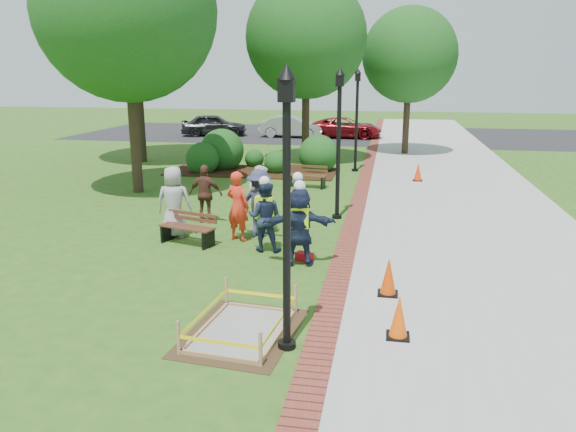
% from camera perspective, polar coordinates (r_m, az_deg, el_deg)
% --- Properties ---
extents(ground, '(100.00, 100.00, 0.00)m').
position_cam_1_polar(ground, '(11.86, -3.44, -6.01)').
color(ground, '#285116').
rests_on(ground, ground).
extents(sidewalk, '(6.00, 60.00, 0.02)m').
position_cam_1_polar(sidewalk, '(21.31, 16.41, 2.73)').
color(sidewalk, '#9E9E99').
rests_on(sidewalk, ground).
extents(brick_edging, '(0.50, 60.00, 0.03)m').
position_cam_1_polar(brick_edging, '(21.20, 7.64, 3.16)').
color(brick_edging, maroon).
rests_on(brick_edging, ground).
extents(mulch_bed, '(7.00, 3.00, 0.05)m').
position_cam_1_polar(mulch_bed, '(23.84, -3.61, 4.53)').
color(mulch_bed, '#381E0F').
rests_on(mulch_bed, ground).
extents(parking_lot, '(36.00, 12.00, 0.01)m').
position_cam_1_polar(parking_lot, '(38.10, 6.33, 8.21)').
color(parking_lot, black).
rests_on(parking_lot, ground).
extents(wet_concrete_pad, '(1.92, 2.46, 0.55)m').
position_cam_1_polar(wet_concrete_pad, '(9.31, -4.73, -10.44)').
color(wet_concrete_pad, '#47331E').
rests_on(wet_concrete_pad, ground).
extents(bench_near, '(1.51, 0.86, 0.78)m').
position_cam_1_polar(bench_near, '(14.05, -10.16, -1.86)').
color(bench_near, brown).
rests_on(bench_near, ground).
extents(bench_far, '(1.53, 0.69, 0.80)m').
position_cam_1_polar(bench_far, '(20.59, 1.87, 3.62)').
color(bench_far, '#53321C').
rests_on(bench_far, ground).
extents(cone_front, '(0.37, 0.37, 0.74)m').
position_cam_1_polar(cone_front, '(9.23, 11.19, -10.09)').
color(cone_front, black).
rests_on(cone_front, ground).
extents(cone_back, '(0.38, 0.38, 0.76)m').
position_cam_1_polar(cone_back, '(10.86, 10.17, -6.14)').
color(cone_back, black).
rests_on(cone_back, ground).
extents(cone_far, '(0.37, 0.37, 0.72)m').
position_cam_1_polar(cone_far, '(22.30, 13.07, 4.34)').
color(cone_far, black).
rests_on(cone_far, ground).
extents(toolbox, '(0.44, 0.35, 0.19)m').
position_cam_1_polar(toolbox, '(12.67, 1.67, -4.16)').
color(toolbox, '#A80C16').
rests_on(toolbox, ground).
extents(lamp_near, '(0.28, 0.28, 4.26)m').
position_cam_1_polar(lamp_near, '(8.08, -0.13, 2.55)').
color(lamp_near, black).
rests_on(lamp_near, ground).
extents(lamp_mid, '(0.28, 0.28, 4.26)m').
position_cam_1_polar(lamp_mid, '(15.93, 5.18, 8.44)').
color(lamp_mid, black).
rests_on(lamp_mid, ground).
extents(lamp_far, '(0.28, 0.28, 4.26)m').
position_cam_1_polar(lamp_far, '(23.88, 7.00, 10.42)').
color(lamp_far, black).
rests_on(lamp_far, ground).
extents(tree_left, '(5.95, 5.95, 9.04)m').
position_cam_1_polar(tree_left, '(20.21, -16.12, 19.41)').
color(tree_left, '#3D2D1E').
rests_on(tree_left, ground).
extents(tree_back, '(5.41, 5.41, 8.29)m').
position_cam_1_polar(tree_back, '(26.24, 1.86, 17.65)').
color(tree_back, '#3D2D1E').
rests_on(tree_back, ground).
extents(tree_right, '(4.69, 4.69, 7.25)m').
position_cam_1_polar(tree_right, '(29.51, 12.26, 15.67)').
color(tree_right, '#3D2D1E').
rests_on(tree_right, ground).
extents(shrub_a, '(1.39, 1.39, 1.39)m').
position_cam_1_polar(shrub_a, '(23.88, -8.63, 4.36)').
color(shrub_a, '#124116').
rests_on(shrub_a, ground).
extents(shrub_b, '(1.89, 1.89, 1.89)m').
position_cam_1_polar(shrub_b, '(24.73, -6.67, 4.78)').
color(shrub_b, '#124116').
rests_on(shrub_b, ground).
extents(shrub_c, '(1.04, 1.04, 1.04)m').
position_cam_1_polar(shrub_c, '(23.57, -1.16, 4.39)').
color(shrub_c, '#124116').
rests_on(shrub_c, ground).
extents(shrub_d, '(1.67, 1.67, 1.67)m').
position_cam_1_polar(shrub_d, '(24.09, 3.09, 4.60)').
color(shrub_d, '#124116').
rests_on(shrub_d, ground).
extents(shrub_e, '(0.85, 0.85, 0.85)m').
position_cam_1_polar(shrub_e, '(25.14, -3.42, 5.01)').
color(shrub_e, '#124116').
rests_on(shrub_e, ground).
extents(casual_person_a, '(0.63, 0.44, 1.84)m').
position_cam_1_polar(casual_person_a, '(14.57, -11.50, 1.40)').
color(casual_person_a, '#A0A0A0').
rests_on(casual_person_a, ground).
extents(casual_person_b, '(0.66, 0.55, 1.77)m').
position_cam_1_polar(casual_person_b, '(14.04, -5.12, 1.00)').
color(casual_person_b, red).
rests_on(casual_person_b, ground).
extents(casual_person_c, '(0.65, 0.65, 1.75)m').
position_cam_1_polar(casual_person_c, '(14.93, -2.79, 1.84)').
color(casual_person_c, silver).
rests_on(casual_person_c, ground).
extents(casual_person_d, '(0.54, 0.36, 1.64)m').
position_cam_1_polar(casual_person_d, '(15.82, -8.36, 2.21)').
color(casual_person_d, '#573022').
rests_on(casual_person_d, ground).
extents(casual_person_e, '(0.64, 0.50, 1.75)m').
position_cam_1_polar(casual_person_e, '(14.35, -2.94, 1.29)').
color(casual_person_e, '#2F3352').
rests_on(casual_person_e, ground).
extents(hivis_worker_a, '(0.62, 0.46, 1.90)m').
position_cam_1_polar(hivis_worker_a, '(12.18, 1.17, -0.78)').
color(hivis_worker_a, '#151A38').
rests_on(hivis_worker_a, ground).
extents(hivis_worker_b, '(0.62, 0.50, 1.81)m').
position_cam_1_polar(hivis_worker_b, '(13.65, 0.98, 0.74)').
color(hivis_worker_b, '#161739').
rests_on(hivis_worker_b, ground).
extents(hivis_worker_c, '(0.54, 0.36, 1.80)m').
position_cam_1_polar(hivis_worker_c, '(13.17, -2.38, 0.20)').
color(hivis_worker_c, '#1C1F49').
rests_on(hivis_worker_c, ground).
extents(parked_car_a, '(3.17, 5.13, 1.55)m').
position_cam_1_polar(parked_car_a, '(37.54, -7.50, 8.08)').
color(parked_car_a, '#262629').
rests_on(parked_car_a, ground).
extents(parked_car_b, '(2.29, 4.68, 1.48)m').
position_cam_1_polar(parked_car_b, '(36.39, 0.43, 8.00)').
color(parked_car_b, '#B0AFB5').
rests_on(parked_car_b, ground).
extents(parked_car_c, '(2.00, 4.36, 1.40)m').
position_cam_1_polar(parked_car_c, '(36.30, 5.79, 7.91)').
color(parked_car_c, maroon).
rests_on(parked_car_c, ground).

